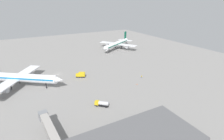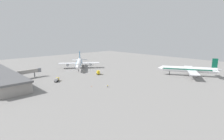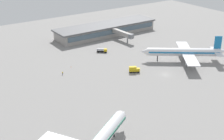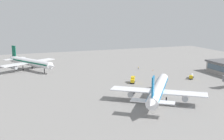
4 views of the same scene
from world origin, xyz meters
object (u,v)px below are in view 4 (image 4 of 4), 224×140
object	(u,v)px
catering_truck	(133,80)
ground_crew_worker	(138,68)
airplane_at_gate	(30,62)
fuel_truck	(191,76)
airplane_taxiing	(158,89)
safety_cone_near_gate	(153,70)

from	to	relation	value
catering_truck	ground_crew_worker	size ratio (longest dim) A/B	3.48
airplane_at_gate	ground_crew_worker	distance (m)	71.77
ground_crew_worker	fuel_truck	bearing A→B (deg)	-37.51
catering_truck	ground_crew_worker	world-z (taller)	catering_truck
catering_truck	fuel_truck	xyz separation A→B (m)	(-2.54, -35.73, -0.31)
airplane_taxiing	safety_cone_near_gate	xyz separation A→B (m)	(58.29, -28.71, -5.23)
airplane_at_gate	safety_cone_near_gate	world-z (taller)	airplane_at_gate
airplane_at_gate	safety_cone_near_gate	distance (m)	80.61
airplane_at_gate	airplane_taxiing	world-z (taller)	airplane_taxiing
catering_truck	safety_cone_near_gate	world-z (taller)	catering_truck
airplane_taxiing	catering_truck	size ratio (longest dim) A/B	7.35
catering_truck	fuel_truck	bearing A→B (deg)	115.25
airplane_at_gate	fuel_truck	distance (m)	102.51
airplane_taxiing	fuel_truck	bearing A→B (deg)	-15.47
catering_truck	ground_crew_worker	bearing A→B (deg)	179.34
airplane_at_gate	ground_crew_worker	world-z (taller)	airplane_at_gate
ground_crew_worker	safety_cone_near_gate	distance (m)	10.44
safety_cone_near_gate	airplane_at_gate	bearing A→B (deg)	68.12
airplane_at_gate	fuel_truck	size ratio (longest dim) A/B	7.26
airplane_at_gate	catering_truck	world-z (taller)	airplane_at_gate
catering_truck	safety_cone_near_gate	size ratio (longest dim) A/B	9.69
safety_cone_near_gate	catering_truck	bearing A→B (deg)	134.10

